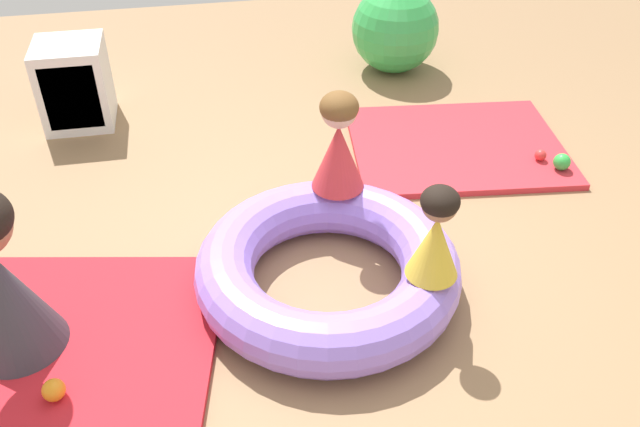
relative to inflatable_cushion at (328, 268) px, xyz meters
The scene contains 11 objects.
ground_plane 0.20m from the inflatable_cushion, 53.16° to the left, with size 8.00×8.00×0.00m, color #93704C.
gym_mat_front 1.57m from the inflatable_cushion, 46.66° to the left, with size 1.34×1.07×0.04m, color red.
gym_mat_far_right 1.42m from the inflatable_cushion, behind, with size 1.71×1.16×0.04m, color red.
inflatable_cushion is the anchor object (origin of this frame).
child_in_yellow 0.61m from the inflatable_cushion, 33.33° to the right, with size 0.30×0.30×0.46m.
child_in_red 0.64m from the inflatable_cushion, 72.83° to the left, with size 0.28×0.28×0.54m.
play_ball_orange 1.31m from the inflatable_cushion, 159.29° to the right, with size 0.09×0.09×0.09m, color orange.
play_ball_green 1.75m from the inflatable_cushion, 24.81° to the left, with size 0.10×0.10×0.10m, color green.
play_ball_red 1.74m from the inflatable_cushion, 29.47° to the left, with size 0.07×0.07×0.07m, color red.
exercise_ball_large 2.57m from the inflatable_cushion, 67.31° to the left, with size 0.66×0.66×0.66m, color green.
storage_cube 2.36m from the inflatable_cushion, 124.47° to the left, with size 0.44×0.44×0.56m.
Camera 1 is at (-0.57, -2.49, 2.30)m, focal length 37.92 mm.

